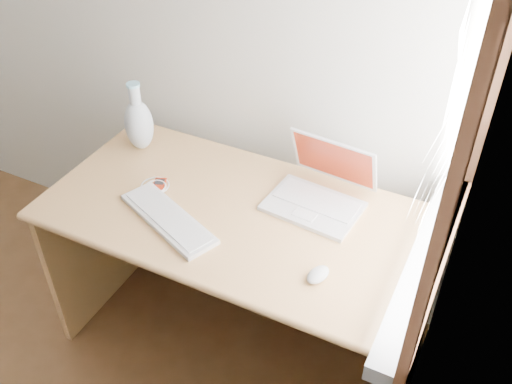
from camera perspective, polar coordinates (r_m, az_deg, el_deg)
The scene contains 9 objects.
window at distance 1.62m, azimuth 20.50°, elevation 5.34°, with size 0.11×0.99×1.10m.
desk at distance 2.27m, azimuth -0.54°, elevation -4.96°, with size 1.43×0.72×0.76m.
laptop at distance 2.09m, azimuth 6.25°, elevation 0.19°, with size 0.35×0.31×0.23m.
external_keyboard at distance 2.05m, azimuth -8.77°, elevation -2.63°, with size 0.45×0.29×0.02m.
mouse at distance 1.83m, azimuth 6.22°, elevation -8.22°, with size 0.06×0.09×0.03m, color silver.
ipod at distance 2.21m, azimuth -9.74°, elevation 0.58°, with size 0.08×0.11×0.01m.
cable_coil at distance 2.21m, azimuth -10.06°, elevation 0.63°, with size 0.11×0.11×0.01m, color white.
remote at distance 2.18m, azimuth -10.02°, elevation 0.00°, with size 0.03×0.07×0.01m, color white.
vase at distance 2.38m, azimuth -11.65°, elevation 6.79°, with size 0.12×0.12×0.30m.
Camera 1 is at (1.78, -0.09, 2.10)m, focal length 40.00 mm.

